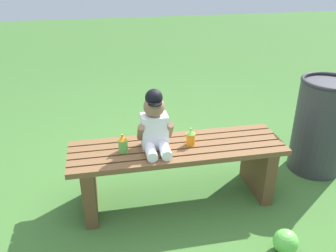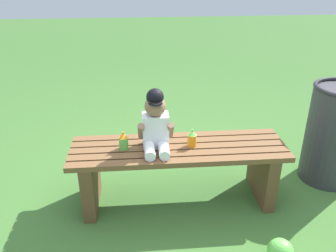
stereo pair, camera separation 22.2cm
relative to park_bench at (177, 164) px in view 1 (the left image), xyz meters
The scene contains 7 objects.
ground_plane 0.29m from the park_bench, ahead, with size 16.00×16.00×0.00m, color #3D6B2D.
park_bench is the anchor object (origin of this frame).
child_figure 0.36m from the park_bench, behind, with size 0.23×0.27×0.40m.
sippy_cup_left 0.42m from the park_bench, behind, with size 0.06×0.06×0.12m.
sippy_cup_right 0.22m from the park_bench, ahead, with size 0.06×0.06×0.12m.
toy_ball 0.83m from the park_bench, 50.01° to the right, with size 0.15×0.15×0.15m, color #66CC4C.
trash_bin 1.20m from the park_bench, ahead, with size 0.42×0.42×0.76m.
Camera 1 is at (-0.46, -2.00, 1.59)m, focal length 37.73 mm.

